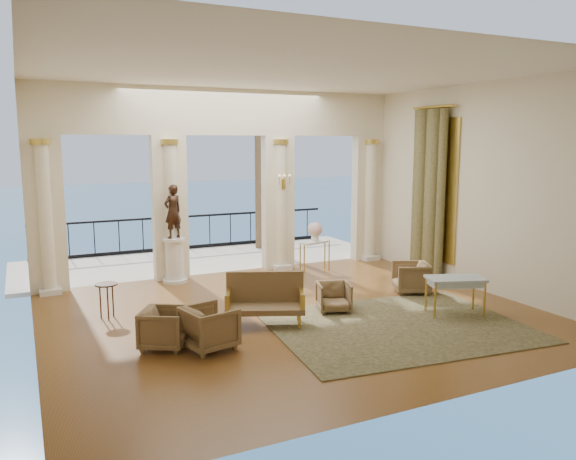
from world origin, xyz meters
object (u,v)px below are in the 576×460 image
armchair_b (334,296)px  pedestal (174,261)px  settee (265,299)px  game_table (456,281)px  side_table (106,289)px  armchair_c (411,276)px  armchair_d (209,325)px  armchair_a (165,326)px  console_table (315,246)px  statue (173,211)px

armchair_b → pedestal: size_ratio=0.60×
settee → game_table: (3.47, -1.04, 0.19)m
armchair_b → side_table: 4.27m
armchair_c → armchair_d: 5.14m
armchair_c → side_table: armchair_c is taller
armchair_a → side_table: 2.07m
armchair_a → game_table: 5.42m
armchair_a → pedestal: size_ratio=0.68×
console_table → armchair_b: bearing=-128.7°
armchair_d → side_table: (-1.24, 2.31, 0.19)m
side_table → game_table: bearing=-23.5°
armchair_d → pedestal: bearing=-21.1°
settee → armchair_a: bearing=-144.9°
armchair_d → game_table: 4.76m
side_table → pedestal: bearing=49.7°
pedestal → armchair_c: bearing=-35.5°
side_table → armchair_a: bearing=-72.8°
armchair_b → settee: (-1.50, -0.12, 0.15)m
side_table → console_table: bearing=18.3°
armchair_c → armchair_d: (-4.97, -1.32, 0.01)m
armchair_d → settee: 1.48m
armchair_c → game_table: (-0.23, -1.61, 0.28)m
armchair_b → statue: (-2.20, 3.58, 1.35)m
settee → console_table: bearing=73.0°
armchair_a → armchair_d: size_ratio=0.93×
armchair_b → game_table: bearing=-12.3°
armchair_d → pedestal: pedestal is taller
armchair_a → statue: statue is taller
armchair_c → armchair_d: bearing=-50.6°
game_table → console_table: 4.42m
armchair_b → armchair_d: size_ratio=0.82×
pedestal → side_table: 2.81m
armchair_a → armchair_c: 5.68m
armchair_d → console_table: size_ratio=0.89×
pedestal → game_table: bearing=-48.7°
armchair_b → armchair_c: bearing=29.9°
armchair_a → statue: bearing=13.8°
armchair_d → console_table: armchair_d is taller
armchair_b → console_table: console_table is taller
armchair_a → pedestal: bearing=13.8°
settee → pedestal: bearing=123.8°
armchair_a → armchair_d: (0.63, -0.34, 0.03)m
settee → pedestal: (-0.70, 3.71, 0.04)m
console_table → armchair_d: bearing=-151.5°
armchair_a → armchair_c: armchair_c is taller
game_table → armchair_d: bearing=-164.2°
statue → game_table: bearing=109.2°
armchair_d → statue: 4.67m
settee → side_table: size_ratio=2.30×
armchair_c → pedestal: size_ratio=0.70×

